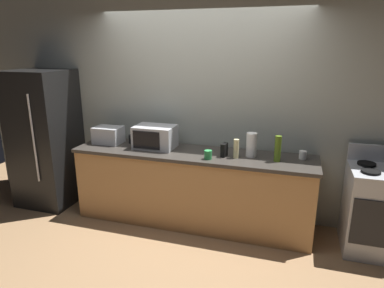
# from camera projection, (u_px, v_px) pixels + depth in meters

# --- Properties ---
(ground_plane) EXTENTS (8.00, 8.00, 0.00)m
(ground_plane) POSITION_uv_depth(u_px,v_px,m) (182.00, 238.00, 3.85)
(ground_plane) COLOR #93704C
(back_wall) EXTENTS (6.40, 0.10, 2.70)m
(back_wall) POSITION_uv_depth(u_px,v_px,m) (202.00, 108.00, 4.21)
(back_wall) COLOR #9EA399
(back_wall) RESTS_ON ground_plane
(counter_run) EXTENTS (2.84, 0.64, 0.90)m
(counter_run) POSITION_uv_depth(u_px,v_px,m) (192.00, 188.00, 4.09)
(counter_run) COLOR #B27F4C
(counter_run) RESTS_ON ground_plane
(refrigerator) EXTENTS (0.72, 0.73, 1.80)m
(refrigerator) POSITION_uv_depth(u_px,v_px,m) (46.00, 139.00, 4.54)
(refrigerator) COLOR black
(refrigerator) RESTS_ON ground_plane
(stove_range) EXTENTS (0.60, 0.61, 1.08)m
(stove_range) POSITION_uv_depth(u_px,v_px,m) (376.00, 210.00, 3.52)
(stove_range) COLOR #B7BABF
(stove_range) RESTS_ON ground_plane
(microwave) EXTENTS (0.48, 0.35, 0.27)m
(microwave) POSITION_uv_depth(u_px,v_px,m) (155.00, 137.00, 4.11)
(microwave) COLOR #B7BABF
(microwave) RESTS_ON counter_run
(toaster_oven) EXTENTS (0.34, 0.26, 0.21)m
(toaster_oven) POSITION_uv_depth(u_px,v_px,m) (108.00, 135.00, 4.31)
(toaster_oven) COLOR #B7BABF
(toaster_oven) RESTS_ON counter_run
(paper_towel_roll) EXTENTS (0.12, 0.12, 0.27)m
(paper_towel_roll) POSITION_uv_depth(u_px,v_px,m) (251.00, 145.00, 3.78)
(paper_towel_roll) COLOR white
(paper_towel_roll) RESTS_ON counter_run
(cordless_phone) EXTENTS (0.07, 0.12, 0.15)m
(cordless_phone) POSITION_uv_depth(u_px,v_px,m) (224.00, 150.00, 3.80)
(cordless_phone) COLOR black
(cordless_phone) RESTS_ON counter_run
(bottle_hand_soap) EXTENTS (0.06, 0.06, 0.21)m
(bottle_hand_soap) POSITION_uv_depth(u_px,v_px,m) (236.00, 149.00, 3.74)
(bottle_hand_soap) COLOR beige
(bottle_hand_soap) RESTS_ON counter_run
(bottle_olive_oil) EXTENTS (0.07, 0.07, 0.28)m
(bottle_olive_oil) POSITION_uv_depth(u_px,v_px,m) (278.00, 149.00, 3.61)
(bottle_olive_oil) COLOR #4C6B19
(bottle_olive_oil) RESTS_ON counter_run
(mug_white) EXTENTS (0.08, 0.08, 0.09)m
(mug_white) POSITION_uv_depth(u_px,v_px,m) (303.00, 155.00, 3.72)
(mug_white) COLOR white
(mug_white) RESTS_ON counter_run
(mug_green) EXTENTS (0.08, 0.08, 0.10)m
(mug_green) POSITION_uv_depth(u_px,v_px,m) (208.00, 155.00, 3.72)
(mug_green) COLOR #2D8C47
(mug_green) RESTS_ON counter_run
(mug_black) EXTENTS (0.09, 0.09, 0.11)m
(mug_black) POSITION_uv_depth(u_px,v_px,m) (132.00, 139.00, 4.32)
(mug_black) COLOR black
(mug_black) RESTS_ON counter_run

